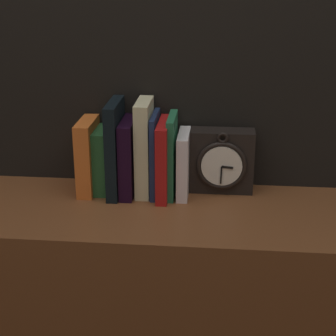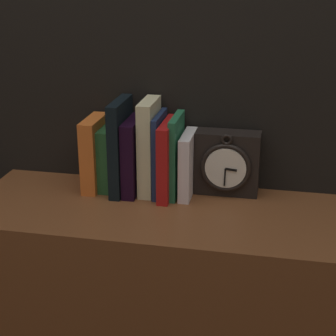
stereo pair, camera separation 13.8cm
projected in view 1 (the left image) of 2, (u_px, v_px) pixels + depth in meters
bookshelf at (168, 336)px, 1.56m from camera, size 1.03×0.38×0.78m
clock at (222, 161)px, 1.51m from camera, size 0.17×0.08×0.18m
book_slot0_orange at (88, 156)px, 1.51m from camera, size 0.04×0.14×0.20m
book_slot1_green at (104, 160)px, 1.52m from camera, size 0.04×0.12×0.17m
book_slot2_black at (115, 148)px, 1.48m from camera, size 0.03×0.15×0.25m
book_slot3_black at (129, 157)px, 1.49m from camera, size 0.03×0.15×0.20m
book_slot4_cream at (144, 148)px, 1.49m from camera, size 0.04×0.13×0.25m
book_slot5_navy at (155, 154)px, 1.49m from camera, size 0.01×0.14×0.22m
book_slot6_red at (164, 159)px, 1.48m from camera, size 0.03×0.16×0.20m
book_slot7_green at (174, 156)px, 1.49m from camera, size 0.02×0.14×0.22m
book_slot8_white at (184, 164)px, 1.49m from camera, size 0.03×0.14×0.17m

